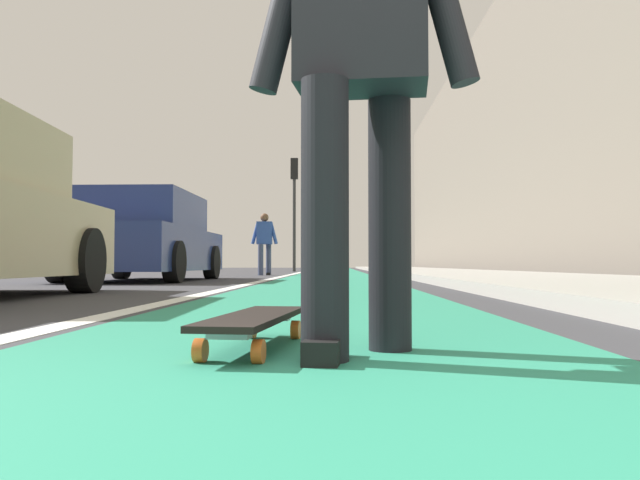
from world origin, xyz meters
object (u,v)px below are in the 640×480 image
object	(u,v)px
skateboard	(255,321)
skater_person	(360,53)
traffic_light	(294,193)
parked_car_mid	(144,239)
pedestrian_distant	(265,240)

from	to	relation	value
skateboard	skater_person	distance (m)	0.92
skateboard	skater_person	xyz separation A→B (m)	(-0.15, -0.35, 0.84)
traffic_light	parked_car_mid	bearing A→B (deg)	173.23
skater_person	traffic_light	bearing A→B (deg)	4.36
skater_person	pedestrian_distant	distance (m)	14.33
skateboard	pedestrian_distant	xyz separation A→B (m)	(14.05, 1.57, 0.81)
parked_car_mid	pedestrian_distant	xyz separation A→B (m)	(5.41, -1.44, 0.19)
skater_person	parked_car_mid	bearing A→B (deg)	20.87
skateboard	traffic_light	xyz separation A→B (m)	(22.38, 1.37, 2.92)
skateboard	traffic_light	world-z (taller)	traffic_light
pedestrian_distant	parked_car_mid	bearing A→B (deg)	165.14
parked_car_mid	traffic_light	xyz separation A→B (m)	(13.74, -1.63, 2.30)
skater_person	parked_car_mid	world-z (taller)	skater_person
skater_person	traffic_light	world-z (taller)	traffic_light
skateboard	parked_car_mid	world-z (taller)	parked_car_mid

